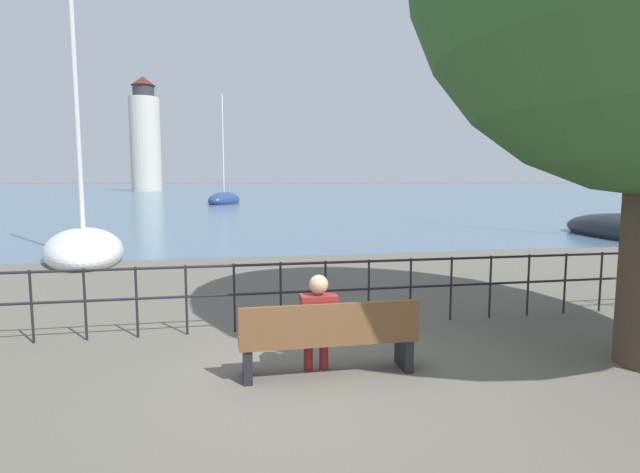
% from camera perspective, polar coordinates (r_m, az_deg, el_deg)
% --- Properties ---
extents(ground_plane, '(1000.00, 1000.00, 0.00)m').
position_cam_1_polar(ground_plane, '(6.17, 0.91, -15.36)').
color(ground_plane, '#605B51').
extents(harbor_water, '(600.00, 300.00, 0.01)m').
position_cam_1_polar(harbor_water, '(164.84, -10.56, 5.55)').
color(harbor_water, slate).
rests_on(harbor_water, ground_plane).
extents(park_bench, '(2.10, 0.45, 0.90)m').
position_cam_1_polar(park_bench, '(5.96, 1.05, -11.63)').
color(park_bench, brown).
rests_on(park_bench, ground_plane).
extents(seated_person_left, '(0.43, 0.35, 1.20)m').
position_cam_1_polar(seated_person_left, '(5.95, -0.22, -9.41)').
color(seated_person_left, maroon).
rests_on(seated_person_left, ground_plane).
extents(promenade_railing, '(14.77, 0.04, 1.05)m').
position_cam_1_polar(promenade_railing, '(7.74, -1.93, -5.48)').
color(promenade_railing, black).
rests_on(promenade_railing, ground_plane).
extents(sailboat_0, '(3.38, 5.64, 11.29)m').
position_cam_1_polar(sailboat_0, '(16.18, -25.36, -1.14)').
color(sailboat_0, white).
rests_on(sailboat_0, ground_plane).
extents(sailboat_1, '(4.34, 5.98, 10.98)m').
position_cam_1_polar(sailboat_1, '(49.90, -10.90, 4.13)').
color(sailboat_1, navy).
rests_on(sailboat_1, ground_plane).
extents(sailboat_2, '(2.64, 8.03, 12.88)m').
position_cam_1_polar(sailboat_2, '(22.89, 32.57, 0.53)').
color(sailboat_2, black).
rests_on(sailboat_2, ground_plane).
extents(harbor_lighthouse, '(6.27, 6.27, 23.90)m').
position_cam_1_polar(harbor_lighthouse, '(113.81, -19.34, 10.54)').
color(harbor_lighthouse, beige).
rests_on(harbor_lighthouse, ground_plane).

